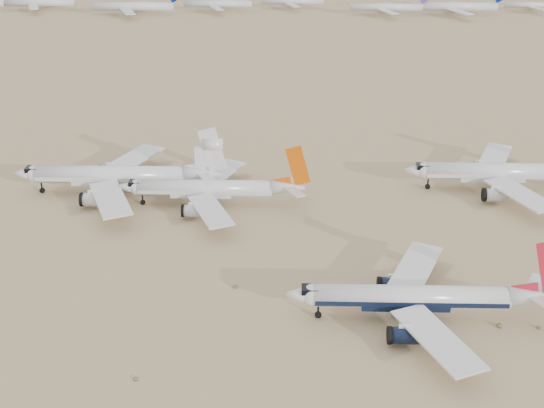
{
  "coord_description": "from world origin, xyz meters",
  "views": [
    {
      "loc": [
        -19.72,
        -113.0,
        74.31
      ],
      "look_at": [
        -23.88,
        38.97,
        7.0
      ],
      "focal_mm": 50.0,
      "sensor_mm": 36.0,
      "label": 1
    }
  ],
  "objects": [
    {
      "name": "ground",
      "position": [
        0.0,
        0.0,
        0.0
      ],
      "size": [
        7000.0,
        7000.0,
        0.0
      ],
      "primitive_type": "plane",
      "color": "#8F7453",
      "rests_on": "ground"
    },
    {
      "name": "row2_orange_tail",
      "position": [
        -38.5,
        53.64,
        4.35
      ],
      "size": [
        43.43,
        42.49,
        15.49
      ],
      "color": "silver",
      "rests_on": "ground"
    },
    {
      "name": "row2_gold_tail",
      "position": [
        33.81,
        65.31,
        4.77
      ],
      "size": [
        47.96,
        46.9,
        17.08
      ],
      "color": "silver",
      "rests_on": "ground"
    },
    {
      "name": "row2_white_trijet",
      "position": [
        -61.74,
        60.12,
        5.14
      ],
      "size": [
        50.08,
        48.94,
        17.75
      ],
      "color": "silver",
      "rests_on": "ground"
    },
    {
      "name": "distant_storage_row",
      "position": [
        -34.43,
        321.68,
        4.5
      ],
      "size": [
        478.5,
        64.23,
        15.88
      ],
      "color": "silver",
      "rests_on": "ground"
    },
    {
      "name": "main_airliner",
      "position": [
        3.91,
        4.1,
        4.53
      ],
      "size": [
        46.72,
        45.64,
        16.49
      ],
      "color": "silver",
      "rests_on": "ground"
    }
  ]
}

